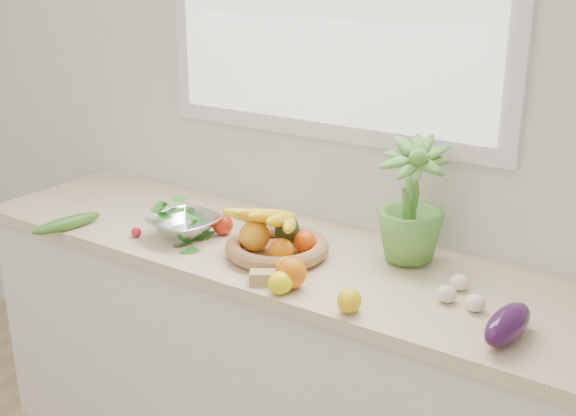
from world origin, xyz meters
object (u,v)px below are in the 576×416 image
Objects in this scene: cucumber at (67,223)px; eggplant at (508,324)px; potted_herb at (411,199)px; apple at (223,225)px; fruit_basket at (276,241)px; colander_with_spinach at (184,220)px.

eggplant is at bearing 4.36° from cucumber.
potted_herb is at bearing 20.71° from cucumber.
eggplant is at bearing -36.05° from potted_herb.
apple reaches higher than cucumber.
fruit_basket is 1.49× the size of colander_with_spinach.
potted_herb is at bearing 18.48° from colander_with_spinach.
fruit_basket is at bearing 171.94° from eggplant.
colander_with_spinach is at bearing 24.67° from cucumber.
colander_with_spinach is (-0.70, -0.23, -0.14)m from potted_herb.
cucumber is 0.69× the size of fruit_basket.
cucumber is at bearing -175.64° from eggplant.
cucumber is at bearing -159.29° from potted_herb.
cucumber is 1.04× the size of colander_with_spinach.
eggplant is (1.02, -0.15, 0.01)m from apple.
potted_herb is at bearing 13.19° from apple.
fruit_basket reaches higher than eggplant.
apple is at bearing 29.51° from cucumber.
eggplant is at bearing -8.48° from apple.
colander_with_spinach is (-1.11, 0.06, 0.02)m from eggplant.
potted_herb is 1.52× the size of colander_with_spinach.
potted_herb is (1.08, 0.41, 0.18)m from cucumber.
potted_herb is (0.61, 0.14, 0.17)m from apple.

